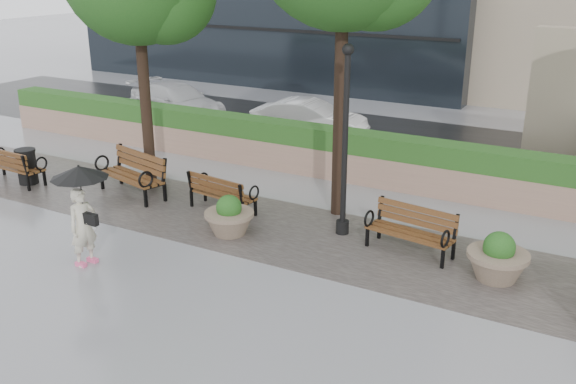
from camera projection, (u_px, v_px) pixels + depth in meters
The scene contains 15 objects.
ground at pixel (172, 279), 12.01m from camera, with size 100.00×100.00×0.00m, color gray.
cobble_strip at pixel (256, 225), 14.48m from camera, with size 28.00×3.20×0.01m, color #383330.
hedge_wall at pixel (332, 153), 17.55m from camera, with size 24.00×0.80×1.35m.
asphalt_street at pixel (383, 142), 21.07m from camera, with size 40.00×7.00×0.00m, color black.
bench_0 at pixel (15, 173), 17.10m from camera, with size 1.84×0.80×0.97m.
bench_1 at pixel (133, 183), 16.21m from camera, with size 2.16×1.28×1.09m.
bench_2 at pixel (223, 201), 15.17m from camera, with size 1.77×0.90×0.91m.
bench_3 at pixel (410, 240), 13.01m from camera, with size 1.86×0.97×0.95m.
planter_left at pixel (229, 219), 13.88m from camera, with size 1.08×1.08×0.90m.
planter_right at pixel (497, 261), 11.89m from camera, with size 1.14×1.14×0.96m.
trash_bin at pixel (27, 167), 17.00m from camera, with size 0.54×0.54×0.90m, color black.
lamppost at pixel (345, 155), 13.42m from camera, with size 0.28×0.28×4.09m.
car_left at pixel (177, 101), 24.01m from camera, with size 1.80×4.42×1.28m, color white.
car_right at pixel (309, 119), 21.36m from camera, with size 1.34×3.84×1.27m, color white.
pedestrian at pixel (82, 206), 12.23m from camera, with size 1.09×1.09×2.00m.
Camera 1 is at (7.09, -8.35, 5.65)m, focal length 40.00 mm.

